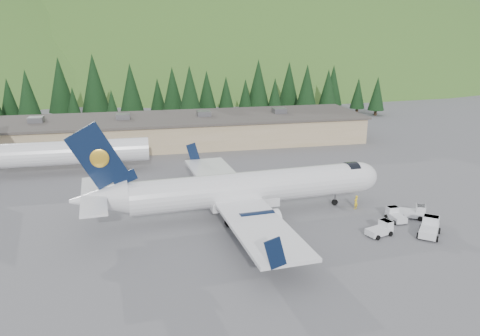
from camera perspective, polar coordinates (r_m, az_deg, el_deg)
name	(u,v)px	position (r m, az deg, el deg)	size (l,w,h in m)	color
ground	(251,215)	(55.28, 1.35, -5.71)	(600.00, 600.00, 0.00)	#5A5A5F
airliner	(242,190)	(53.84, 0.29, -2.66)	(36.37, 34.14, 12.07)	white
second_airliner	(53,153)	(74.88, -21.79, 1.73)	(27.50, 11.00, 10.05)	white
baggage_tug_a	(381,229)	(51.99, 16.81, -7.13)	(3.13, 2.39, 1.51)	silver
baggage_tug_b	(414,212)	(57.72, 20.42, -5.06)	(3.31, 2.81, 1.58)	silver
baggage_tug_c	(395,215)	(56.32, 18.38, -5.46)	(1.62, 2.67, 1.42)	silver
terminal_building	(178,130)	(89.86, -7.56, 4.62)	(71.00, 17.00, 6.10)	tan
baggage_tug_d	(430,228)	(53.66, 22.11, -6.75)	(3.51, 3.73, 1.83)	silver
ramp_worker	(356,202)	(58.44, 13.94, -4.06)	(0.62, 0.41, 1.71)	yellow
tree_line	(148,91)	(112.57, -11.12, 9.20)	(112.17, 18.04, 14.46)	black
hills	(254,208)	(284.85, 1.75, -4.86)	(614.00, 330.00, 300.00)	#325918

